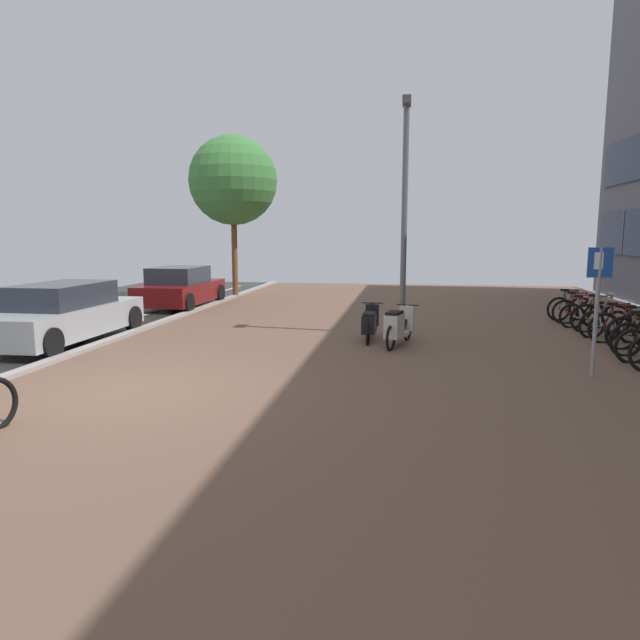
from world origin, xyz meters
The scene contains 15 objects.
ground centered at (1.43, 0.00, -0.02)m, with size 21.00×40.00×0.13m.
bicycle_rack_03 centered at (9.07, 4.77, 0.36)m, with size 1.37×0.47×1.02m.
bicycle_rack_04 centered at (8.95, 5.46, 0.35)m, with size 1.38×0.48×1.00m.
bicycle_rack_05 centered at (8.87, 6.15, 0.33)m, with size 1.27×0.49×0.93m.
bicycle_rack_06 centered at (9.00, 6.84, 0.36)m, with size 1.44×0.48×1.03m.
bicycle_rack_07 centered at (8.81, 7.52, 0.33)m, with size 1.27×0.48×0.93m.
bicycle_rack_08 centered at (8.85, 8.21, 0.34)m, with size 1.34×0.48×0.96m.
bicycle_rack_09 centered at (8.83, 8.90, 0.34)m, with size 1.33×0.48×0.96m.
scooter_near centered at (4.07, 4.33, 0.43)m, with size 0.74×1.81×0.86m.
scooter_mid centered at (3.43, 4.93, 0.38)m, with size 0.52×1.86×0.81m.
parked_car_near centered at (-3.40, 3.68, 0.63)m, with size 1.79×4.39×1.33m.
parked_car_far centered at (-3.29, 10.08, 0.63)m, with size 1.88×4.00×1.35m.
parking_sign centered at (7.42, 2.15, 1.37)m, with size 0.40×0.07×2.20m.
lamp_post centered at (4.15, 5.90, 3.09)m, with size 0.20×0.52×5.55m.
street_tree centered at (-2.38, 13.28, 4.43)m, with size 3.35×3.35×6.11m.
Camera 1 is at (4.27, -7.88, 2.41)m, focal length 31.68 mm.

